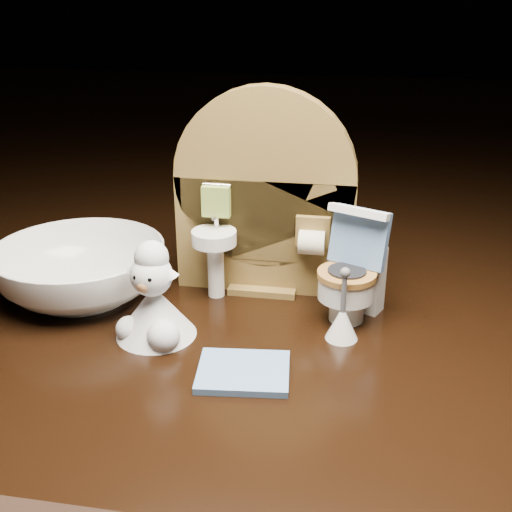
{
  "coord_description": "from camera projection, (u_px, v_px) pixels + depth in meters",
  "views": [
    {
      "loc": [
        0.07,
        -0.37,
        0.21
      ],
      "look_at": [
        0.0,
        0.02,
        0.05
      ],
      "focal_mm": 45.0,
      "sensor_mm": 36.0,
      "label": 1
    }
  ],
  "objects": [
    {
      "name": "backdrop_panel",
      "position": [
        263.0,
        206.0,
        0.46
      ],
      "size": [
        0.13,
        0.05,
        0.15
      ],
      "color": "brown",
      "rests_on": "ground"
    },
    {
      "name": "toy_toilet",
      "position": [
        353.0,
        278.0,
        0.44
      ],
      "size": [
        0.05,
        0.05,
        0.08
      ],
      "rotation": [
        0.0,
        0.0,
        -0.41
      ],
      "color": "white",
      "rests_on": "ground"
    },
    {
      "name": "bath_mat",
      "position": [
        243.0,
        372.0,
        0.38
      ],
      "size": [
        0.06,
        0.05,
        0.0
      ],
      "primitive_type": "cube",
      "rotation": [
        0.0,
        0.0,
        0.11
      ],
      "color": "#5C83B4",
      "rests_on": "ground"
    },
    {
      "name": "toilet_brush",
      "position": [
        342.0,
        320.0,
        0.41
      ],
      "size": [
        0.02,
        0.02,
        0.05
      ],
      "color": "white",
      "rests_on": "ground"
    },
    {
      "name": "plush_lamb",
      "position": [
        154.0,
        304.0,
        0.41
      ],
      "size": [
        0.05,
        0.05,
        0.07
      ],
      "rotation": [
        0.0,
        0.0,
        -0.15
      ],
      "color": "silver",
      "rests_on": "ground"
    },
    {
      "name": "ceramic_bowl",
      "position": [
        81.0,
        271.0,
        0.47
      ],
      "size": [
        0.16,
        0.16,
        0.04
      ],
      "primitive_type": "imported",
      "rotation": [
        0.0,
        0.0,
        -0.38
      ],
      "color": "white",
      "rests_on": "ground"
    }
  ]
}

